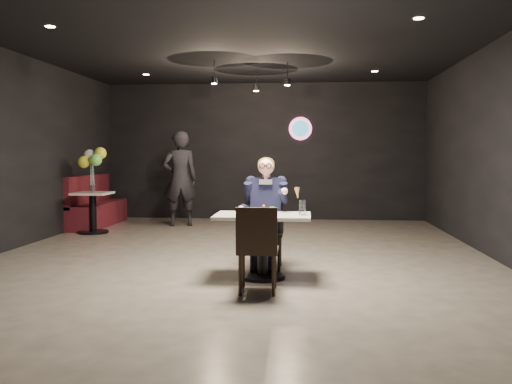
# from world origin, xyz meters

# --- Properties ---
(floor) EXTENTS (9.00, 9.00, 0.00)m
(floor) POSITION_xyz_m (0.00, 0.00, 0.00)
(floor) COLOR gray
(floor) RESTS_ON ground
(wall_sign) EXTENTS (0.50, 0.06, 0.50)m
(wall_sign) POSITION_xyz_m (0.80, 4.47, 2.00)
(wall_sign) COLOR pink
(wall_sign) RESTS_ON floor
(pendant_lights) EXTENTS (1.40, 1.20, 0.36)m
(pendant_lights) POSITION_xyz_m (0.00, 2.00, 2.88)
(pendant_lights) COLOR black
(pendant_lights) RESTS_ON floor
(main_table) EXTENTS (1.10, 0.70, 0.75)m
(main_table) POSITION_xyz_m (0.43, -1.28, 0.38)
(main_table) COLOR silver
(main_table) RESTS_ON floor
(chair_far) EXTENTS (0.42, 0.46, 0.92)m
(chair_far) POSITION_xyz_m (0.43, -0.73, 0.46)
(chair_far) COLOR black
(chair_far) RESTS_ON floor
(chair_near) EXTENTS (0.43, 0.47, 0.92)m
(chair_near) POSITION_xyz_m (0.43, -1.90, 0.46)
(chair_near) COLOR black
(chair_near) RESTS_ON floor
(seated_man) EXTENTS (0.60, 0.80, 1.44)m
(seated_man) POSITION_xyz_m (0.43, -0.73, 0.72)
(seated_man) COLOR black
(seated_man) RESTS_ON floor
(dessert_plate) EXTENTS (0.24, 0.24, 0.01)m
(dessert_plate) POSITION_xyz_m (0.49, -1.38, 0.76)
(dessert_plate) COLOR white
(dessert_plate) RESTS_ON main_table
(cake_slice) EXTENTS (0.13, 0.12, 0.07)m
(cake_slice) POSITION_xyz_m (0.46, -1.33, 0.80)
(cake_slice) COLOR black
(cake_slice) RESTS_ON dessert_plate
(mint_leaf) EXTENTS (0.06, 0.04, 0.01)m
(mint_leaf) POSITION_xyz_m (0.54, -1.36, 0.84)
(mint_leaf) COLOR green
(mint_leaf) RESTS_ON cake_slice
(sundae_glass) EXTENTS (0.08, 0.08, 0.17)m
(sundae_glass) POSITION_xyz_m (0.88, -1.31, 0.83)
(sundae_glass) COLOR silver
(sundae_glass) RESTS_ON main_table
(wafer_cone) EXTENTS (0.08, 0.08, 0.13)m
(wafer_cone) POSITION_xyz_m (0.83, -1.30, 1.00)
(wafer_cone) COLOR tan
(wafer_cone) RESTS_ON sundae_glass
(booth_bench) EXTENTS (0.51, 2.04, 1.02)m
(booth_bench) POSITION_xyz_m (-3.25, 3.05, 0.51)
(booth_bench) COLOR #4B101C
(booth_bench) RESTS_ON floor
(side_table) EXTENTS (0.63, 0.63, 0.78)m
(side_table) POSITION_xyz_m (-2.95, 2.05, 0.39)
(side_table) COLOR silver
(side_table) RESTS_ON floor
(balloon_vase) EXTENTS (0.11, 0.11, 0.16)m
(balloon_vase) POSITION_xyz_m (-2.95, 2.05, 0.83)
(balloon_vase) COLOR silver
(balloon_vase) RESTS_ON side_table
(balloon_bunch) EXTENTS (0.40, 0.40, 0.66)m
(balloon_bunch) POSITION_xyz_m (-2.95, 2.05, 1.23)
(balloon_bunch) COLOR yellow
(balloon_bunch) RESTS_ON balloon_vase
(passerby) EXTENTS (0.80, 0.64, 1.90)m
(passerby) POSITION_xyz_m (-1.59, 3.19, 0.95)
(passerby) COLOR black
(passerby) RESTS_ON floor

